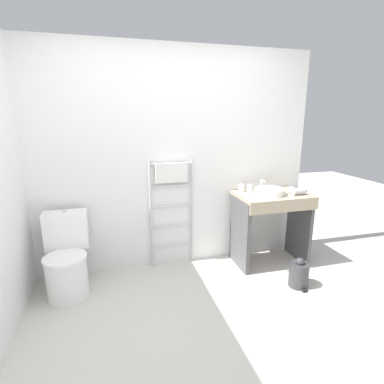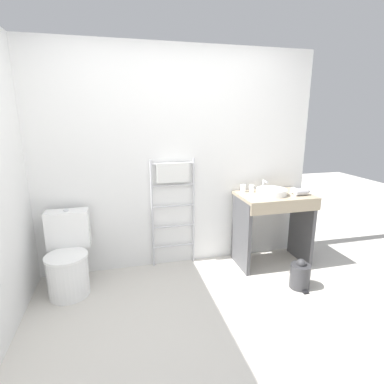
# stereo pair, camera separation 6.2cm
# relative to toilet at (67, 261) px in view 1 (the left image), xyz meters

# --- Properties ---
(ground_plane) EXTENTS (12.00, 12.00, 0.00)m
(ground_plane) POSITION_rel_toilet_xyz_m (1.13, -1.16, -0.33)
(ground_plane) COLOR beige
(wall_back) EXTENTS (3.21, 0.12, 2.41)m
(wall_back) POSITION_rel_toilet_xyz_m (1.13, 0.39, 0.88)
(wall_back) COLOR white
(wall_back) RESTS_ON ground_plane
(toilet) EXTENTS (0.41, 0.54, 0.78)m
(toilet) POSITION_rel_toilet_xyz_m (0.00, 0.00, 0.00)
(toilet) COLOR white
(toilet) RESTS_ON ground_plane
(towel_radiator) EXTENTS (0.50, 0.06, 1.23)m
(towel_radiator) POSITION_rel_toilet_xyz_m (1.10, 0.28, 0.56)
(towel_radiator) COLOR silver
(towel_radiator) RESTS_ON ground_plane
(vanity_counter) EXTENTS (0.81, 0.54, 0.83)m
(vanity_counter) POSITION_rel_toilet_xyz_m (2.21, 0.03, 0.23)
(vanity_counter) COLOR gray
(vanity_counter) RESTS_ON ground_plane
(sink_basin) EXTENTS (0.33, 0.33, 0.07)m
(sink_basin) POSITION_rel_toilet_xyz_m (2.16, 0.03, 0.55)
(sink_basin) COLOR white
(sink_basin) RESTS_ON vanity_counter
(faucet) EXTENTS (0.02, 0.10, 0.13)m
(faucet) POSITION_rel_toilet_xyz_m (2.16, 0.21, 0.59)
(faucet) COLOR silver
(faucet) RESTS_ON vanity_counter
(cup_near_wall) EXTENTS (0.06, 0.06, 0.08)m
(cup_near_wall) POSITION_rel_toilet_xyz_m (1.91, 0.23, 0.55)
(cup_near_wall) COLOR white
(cup_near_wall) RESTS_ON vanity_counter
(cup_near_edge) EXTENTS (0.06, 0.06, 0.08)m
(cup_near_edge) POSITION_rel_toilet_xyz_m (2.00, 0.20, 0.55)
(cup_near_edge) COLOR white
(cup_near_edge) RESTS_ON vanity_counter
(hair_dryer) EXTENTS (0.19, 0.16, 0.08)m
(hair_dryer) POSITION_rel_toilet_xyz_m (2.47, -0.06, 0.55)
(hair_dryer) COLOR #B7B7BC
(hair_dryer) RESTS_ON vanity_counter
(trash_bin) EXTENTS (0.20, 0.23, 0.31)m
(trash_bin) POSITION_rel_toilet_xyz_m (2.23, -0.52, -0.19)
(trash_bin) COLOR #333335
(trash_bin) RESTS_ON ground_plane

